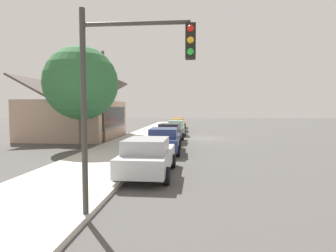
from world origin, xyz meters
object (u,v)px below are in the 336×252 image
at_px(fire_hydrant_red, 159,132).
at_px(shade_tree, 81,83).
at_px(car_seafoam, 176,128).
at_px(traffic_light_main, 126,79).
at_px(car_navy, 164,140).
at_px(car_charcoal, 170,133).
at_px(utility_pole_wooden, 103,95).
at_px(car_silver, 148,156).
at_px(car_coral, 178,122).
at_px(car_mustard, 177,125).

bearing_deg(fire_hydrant_red, shade_tree, 152.08).
bearing_deg(fire_hydrant_red, car_seafoam, -38.06).
height_order(traffic_light_main, fire_hydrant_red, traffic_light_main).
height_order(car_navy, shade_tree, shade_tree).
xyz_separation_m(car_seafoam, fire_hydrant_red, (-2.04, 1.59, -0.32)).
distance_m(car_navy, car_seafoam, 11.69).
bearing_deg(car_seafoam, car_charcoal, 175.92).
relative_size(car_navy, utility_pole_wooden, 0.66).
height_order(utility_pole_wooden, fire_hydrant_red, utility_pole_wooden).
distance_m(car_silver, car_charcoal, 11.55).
bearing_deg(fire_hydrant_red, car_charcoal, -160.46).
distance_m(car_seafoam, traffic_light_main, 22.57).
xyz_separation_m(car_coral, fire_hydrant_red, (-13.46, 1.30, -0.32)).
relative_size(car_charcoal, shade_tree, 0.67).
bearing_deg(car_silver, utility_pole_wooden, 27.65).
bearing_deg(car_mustard, fire_hydrant_red, 169.27).
height_order(car_silver, car_charcoal, same).
bearing_deg(shade_tree, fire_hydrant_red, -27.92).
distance_m(car_charcoal, utility_pole_wooden, 6.33).
bearing_deg(car_navy, traffic_light_main, 179.65).
distance_m(car_seafoam, car_coral, 11.43).
bearing_deg(car_mustard, traffic_light_main, -179.51).
bearing_deg(fire_hydrant_red, utility_pole_wooden, 140.64).
relative_size(shade_tree, traffic_light_main, 1.37).
relative_size(car_mustard, shade_tree, 0.68).
xyz_separation_m(car_charcoal, fire_hydrant_red, (4.13, 1.47, -0.32)).
height_order(car_coral, traffic_light_main, traffic_light_main).
distance_m(car_charcoal, fire_hydrant_red, 4.40).
bearing_deg(traffic_light_main, fire_hydrant_red, 4.66).
relative_size(car_navy, traffic_light_main, 0.94).
distance_m(car_mustard, car_coral, 5.86).
bearing_deg(utility_pole_wooden, fire_hydrant_red, -39.36).
height_order(car_charcoal, utility_pole_wooden, utility_pole_wooden).
bearing_deg(car_seafoam, fire_hydrant_red, 139.05).
height_order(car_coral, utility_pole_wooden, utility_pole_wooden).
bearing_deg(traffic_light_main, car_navy, 0.84).
xyz_separation_m(shade_tree, utility_pole_wooden, (3.47, -0.43, -0.64)).
xyz_separation_m(car_seafoam, shade_tree, (-10.39, 6.02, 3.75)).
distance_m(car_coral, shade_tree, 22.86).
bearing_deg(fire_hydrant_red, traffic_light_main, -175.34).
xyz_separation_m(car_charcoal, utility_pole_wooden, (-0.75, 5.47, 3.11)).
distance_m(car_seafoam, shade_tree, 12.58).
relative_size(shade_tree, fire_hydrant_red, 10.04).
bearing_deg(car_seafoam, shade_tree, 147.02).
xyz_separation_m(shade_tree, fire_hydrant_red, (8.35, -4.43, -4.07)).
bearing_deg(car_navy, car_silver, 178.11).
bearing_deg(car_mustard, car_seafoam, -178.44).
xyz_separation_m(car_charcoal, shade_tree, (-4.22, 5.89, 3.75)).
bearing_deg(car_charcoal, utility_pole_wooden, 101.18).
relative_size(car_charcoal, utility_pole_wooden, 0.64).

